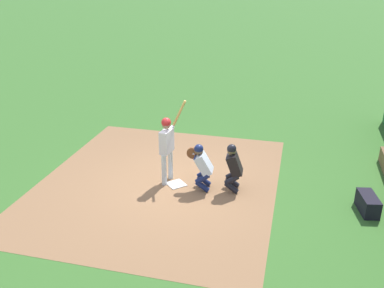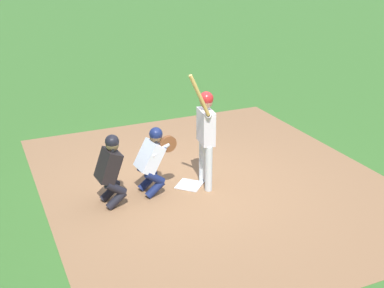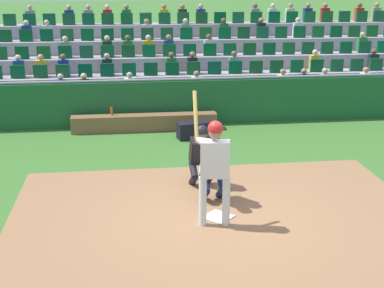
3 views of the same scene
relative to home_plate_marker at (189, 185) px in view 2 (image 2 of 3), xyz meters
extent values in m
plane|color=#3B702B|center=(0.00, 0.00, -0.02)|extent=(160.00, 160.00, 0.00)
cube|color=#976B47|center=(0.00, 0.50, -0.01)|extent=(7.31, 6.29, 0.01)
cube|color=white|center=(0.00, 0.00, 0.00)|extent=(0.62, 0.62, 0.02)
cylinder|color=silver|center=(-0.08, 0.31, 0.42)|extent=(0.15, 0.15, 0.87)
cylinder|color=silver|center=(0.31, 0.25, 0.42)|extent=(0.15, 0.15, 0.87)
cube|color=silver|center=(0.12, 0.28, 1.17)|extent=(0.50, 0.29, 0.62)
sphere|color=#A17358|center=(0.12, 0.28, 1.63)|extent=(0.23, 0.23, 0.23)
sphere|color=red|center=(0.12, 0.28, 1.69)|extent=(0.25, 0.25, 0.25)
cylinder|color=silver|center=(0.17, 0.25, 1.46)|extent=(0.51, 0.21, 0.14)
cylinder|color=silver|center=(0.36, 0.22, 1.46)|extent=(0.18, 0.16, 0.13)
cylinder|color=tan|center=(0.40, 0.02, 1.85)|extent=(0.07, 0.40, 0.76)
sphere|color=black|center=(0.40, 0.18, 1.48)|extent=(0.06, 0.06, 0.06)
cylinder|color=navy|center=(-0.19, -0.76, 0.14)|extent=(0.17, 0.39, 0.34)
cylinder|color=navy|center=(-0.19, -0.76, 0.36)|extent=(0.17, 0.39, 0.33)
cylinder|color=navy|center=(0.13, -0.73, 0.14)|extent=(0.17, 0.39, 0.34)
cylinder|color=navy|center=(0.13, -0.73, 0.36)|extent=(0.17, 0.39, 0.33)
cube|color=silver|center=(-0.02, -0.76, 0.70)|extent=(0.46, 0.52, 0.60)
cube|color=navy|center=(-0.03, -0.64, 0.70)|extent=(0.40, 0.31, 0.43)
sphere|color=brown|center=(-0.04, -0.62, 1.05)|extent=(0.22, 0.22, 0.22)
cube|color=black|center=(-0.04, -0.62, 1.05)|extent=(0.21, 0.15, 0.19)
sphere|color=navy|center=(-0.04, -0.62, 1.11)|extent=(0.24, 0.24, 0.24)
cylinder|color=brown|center=(0.07, -0.43, 0.93)|extent=(0.10, 0.31, 0.30)
cylinder|color=silver|center=(0.11, -0.60, 0.86)|extent=(0.19, 0.40, 0.22)
cylinder|color=black|center=(-0.07, -1.50, 0.14)|extent=(0.17, 0.39, 0.34)
cylinder|color=black|center=(-0.07, -1.50, 0.36)|extent=(0.17, 0.39, 0.33)
cylinder|color=black|center=(0.25, -1.47, 0.14)|extent=(0.17, 0.39, 0.34)
cylinder|color=black|center=(0.25, -1.47, 0.36)|extent=(0.17, 0.39, 0.33)
cube|color=black|center=(0.09, -1.54, 0.72)|extent=(0.45, 0.45, 0.60)
cube|color=black|center=(0.08, -1.42, 0.72)|extent=(0.39, 0.24, 0.45)
sphere|color=brown|center=(0.09, -1.44, 1.09)|extent=(0.22, 0.22, 0.22)
cube|color=black|center=(0.09, -1.44, 1.09)|extent=(0.21, 0.12, 0.20)
sphere|color=black|center=(0.09, -1.44, 1.15)|extent=(0.24, 0.24, 0.24)
camera|label=1|loc=(-9.68, -2.89, 5.47)|focal=39.99mm
camera|label=2|loc=(7.63, -3.35, 4.24)|focal=46.49mm
camera|label=3|loc=(1.51, 8.48, 4.06)|focal=50.51mm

